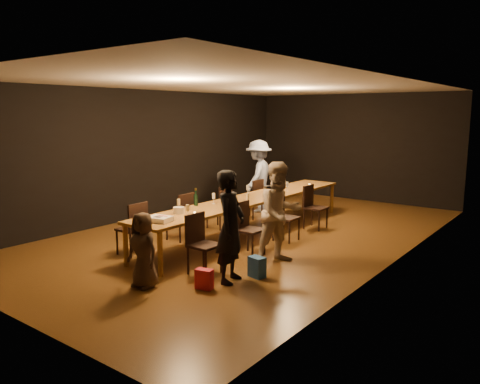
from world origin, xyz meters
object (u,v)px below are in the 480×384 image
Objects in this scene: plate_stack at (179,210)px; ice_bucket at (268,190)px; chair_right_1 at (250,229)px; woman_birthday at (231,227)px; child at (143,250)px; birthday_cake at (159,219)px; chair_left_2 at (219,207)px; chair_right_0 at (204,244)px; chair_left_0 at (131,228)px; chair_right_2 at (286,217)px; chair_right_3 at (316,207)px; chair_left_3 at (251,199)px; champagne_bottle at (196,197)px; woman_tan at (280,213)px; chair_left_1 at (180,216)px; table at (251,200)px; man_blue at (258,176)px.

plate_stack is 1.00× the size of ice_bucket.
woman_birthday is (0.53, -1.22, 0.36)m from chair_right_1.
woman_birthday is 1.52× the size of child.
chair_right_1 is 2.26× the size of birthday_cake.
chair_right_0 is at bearing -144.69° from chair_left_2.
chair_left_2 is (0.00, 2.40, 0.00)m from chair_left_0.
chair_right_2 and chair_right_3 have the same top height.
plate_stack is (0.73, -1.96, 0.34)m from chair_left_2.
chair_left_0 is at bearing -180.00° from chair_left_2.
chair_right_3 is at bearing 72.88° from plate_stack.
chair_left_3 is 2.82× the size of champagne_bottle.
child is at bearing -64.83° from plate_stack.
child is (-0.32, -3.34, 0.08)m from chair_right_2.
woman_tan is 5.09× the size of champagne_bottle.
birthday_cake is (-0.77, -3.79, 0.33)m from chair_right_3.
chair_left_3 is (-1.70, 1.20, 0.00)m from chair_right_2.
woman_tan is at bearing 152.49° from chair_right_0.
chair_right_0 and chair_left_1 have the same top height.
ice_bucket is at bearing 7.88° from woman_birthday.
plate_stack is at bearing -93.57° from table.
ice_bucket is at bearing 85.10° from plate_stack.
chair_left_2 is at bearing -54.78° from chair_right_3.
chair_right_2 is 2.94m from chair_left_0.
chair_right_3 and chair_left_0 have the same top height.
chair_left_3 is (0.00, 2.40, 0.00)m from chair_left_1.
champagne_bottle is (-1.19, -0.08, 0.45)m from chair_right_1.
chair_right_2 is 1.81m from champagne_bottle.
chair_left_1 reaches higher than birthday_cake.
chair_right_3 is 3.32m from plate_stack.
ice_bucket is at bearing 63.79° from woman_tan.
ice_bucket is at bearing -122.42° from chair_right_2.
ice_bucket reaches higher than chair_right_2.
man_blue is (-2.00, 4.32, 0.44)m from chair_right_0.
child reaches higher than chair_left_1.
chair_right_1 is 1.00× the size of chair_left_3.
plate_stack is (0.73, 0.44, 0.34)m from chair_left_0.
chair_left_1 reaches higher than table.
chair_right_1 is 1.00× the size of chair_right_3.
chair_right_2 reaches higher than plate_stack.
chair_right_2 reaches higher than birthday_cake.
chair_left_2 is at bearing 98.05° from birthday_cake.
child is 1.55m from plate_stack.
chair_right_0 is 1.20m from chair_right_1.
ice_bucket is (-1.38, 1.71, 0.01)m from woman_tan.
chair_right_2 is (0.85, 0.00, -0.24)m from table.
table is 1.91m from woman_tan.
chair_right_2 is 1.00× the size of chair_left_2.
chair_left_2 is at bearing -125.22° from chair_right_1.
chair_right_2 is 2.73m from birthday_cake.
woman_tan is 1.55× the size of child.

